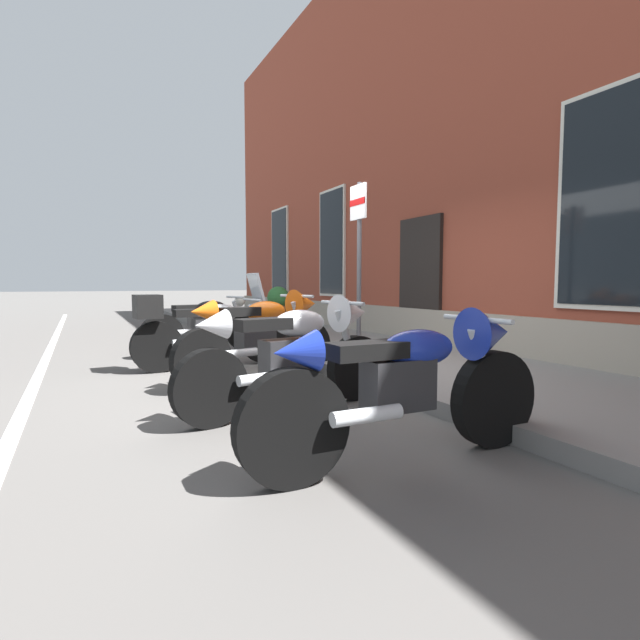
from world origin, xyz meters
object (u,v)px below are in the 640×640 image
motorcycle_silver_touring (205,329)px  barrel_planter (278,317)px  motorcycle_blue_sport (415,379)px  motorcycle_orange_sport (265,332)px  parking_sign (359,246)px  motorcycle_black_naked (207,325)px  motorcycle_white_sport (299,348)px

motorcycle_silver_touring → barrel_planter: 2.38m
motorcycle_blue_sport → barrel_planter: barrel_planter is taller
motorcycle_orange_sport → motorcycle_silver_touring: bearing=-160.8°
barrel_planter → motorcycle_orange_sport: bearing=-24.5°
motorcycle_silver_touring → parking_sign: parking_sign is taller
motorcycle_orange_sport → parking_sign: bearing=94.7°
motorcycle_black_naked → barrel_planter: barrel_planter is taller
motorcycle_black_naked → parking_sign: size_ratio=0.92×
motorcycle_white_sport → motorcycle_blue_sport: bearing=5.8°
motorcycle_blue_sport → motorcycle_silver_touring: bearing=-174.4°
motorcycle_black_naked → motorcycle_silver_touring: size_ratio=0.97×
motorcycle_white_sport → motorcycle_blue_sport: 1.49m
motorcycle_white_sport → barrel_planter: size_ratio=2.29×
parking_sign → barrel_planter: parking_sign is taller
motorcycle_silver_touring → motorcycle_white_sport: bearing=5.4°
motorcycle_black_naked → motorcycle_orange_sport: 2.49m
motorcycle_black_naked → motorcycle_orange_sport: motorcycle_orange_sport is taller
motorcycle_white_sport → motorcycle_blue_sport: size_ratio=0.98×
motorcycle_silver_touring → motorcycle_blue_sport: (4.03, 0.39, 0.00)m
motorcycle_orange_sport → barrel_planter: bearing=155.5°
parking_sign → barrel_planter: 2.94m
barrel_planter → motorcycle_silver_touring: bearing=-46.1°
motorcycle_orange_sport → parking_sign: (-0.11, 1.34, 1.06)m
motorcycle_orange_sport → parking_sign: size_ratio=0.92×
motorcycle_black_naked → motorcycle_blue_sport: 5.33m
motorcycle_white_sport → motorcycle_silver_touring: bearing=-174.6°
motorcycle_blue_sport → barrel_planter: size_ratio=2.35×
parking_sign → motorcycle_silver_touring: bearing=-121.8°
motorcycle_white_sport → parking_sign: 2.36m
barrel_planter → parking_sign: bearing=0.8°
motorcycle_silver_touring → barrel_planter: (-1.65, 1.71, 0.00)m
parking_sign → barrel_planter: bearing=-179.2°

